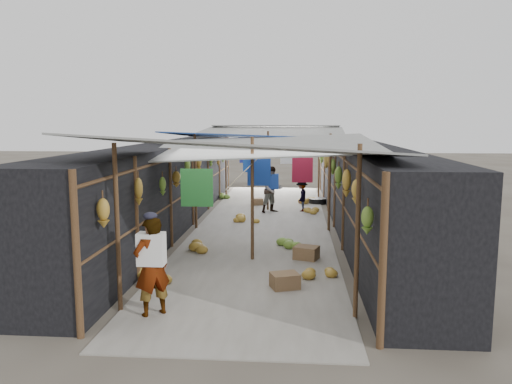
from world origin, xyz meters
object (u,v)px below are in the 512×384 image
(shopper_blue, at_px, (272,190))
(vendor_elderly, at_px, (152,267))
(crate_near, at_px, (285,281))
(vendor_seated, at_px, (302,196))
(black_basin, at_px, (318,201))

(shopper_blue, bearing_deg, vendor_elderly, -132.66)
(crate_near, height_order, vendor_elderly, vendor_elderly)
(crate_near, xyz_separation_m, shopper_blue, (-0.56, 7.34, 0.60))
(vendor_elderly, relative_size, vendor_seated, 1.49)
(black_basin, relative_size, vendor_seated, 0.62)
(black_basin, bearing_deg, crate_near, -96.03)
(vendor_seated, bearing_deg, vendor_elderly, -4.90)
(crate_near, distance_m, vendor_elderly, 2.47)
(vendor_elderly, xyz_separation_m, shopper_blue, (1.40, 8.71, -0.02))
(crate_near, height_order, black_basin, crate_near)
(crate_near, height_order, vendor_seated, vendor_seated)
(crate_near, bearing_deg, black_basin, 64.13)
(black_basin, distance_m, shopper_blue, 2.53)
(crate_near, xyz_separation_m, vendor_seated, (0.39, 7.59, 0.37))
(shopper_blue, bearing_deg, black_basin, 17.70)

